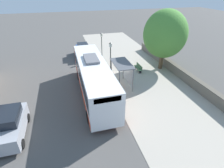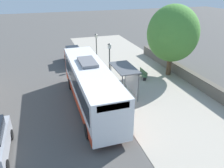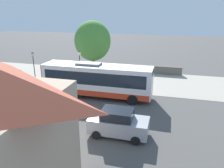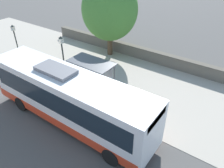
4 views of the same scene
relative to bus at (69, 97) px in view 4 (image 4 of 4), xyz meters
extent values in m
plane|color=#514F4C|center=(-1.69, -1.28, -1.82)|extent=(120.00, 120.00, 0.00)
cube|color=#ADA393|center=(-6.19, -1.28, -1.81)|extent=(9.00, 44.00, 0.02)
cube|color=#6B6356|center=(-10.24, -1.28, -1.30)|extent=(0.50, 20.00, 1.03)
cube|color=#5B5449|center=(-10.24, -1.28, -0.75)|extent=(0.60, 20.00, 0.08)
cube|color=white|center=(0.00, 0.02, 0.05)|extent=(2.45, 11.06, 2.83)
cube|color=black|center=(0.00, 0.02, 0.42)|extent=(2.49, 10.18, 1.25)
cube|color=red|center=(0.00, 0.02, -1.08)|extent=(2.49, 10.84, 0.57)
cube|color=red|center=(0.00, -5.48, 0.05)|extent=(2.49, 0.06, 2.72)
cube|color=black|center=(0.00, 5.51, 1.18)|extent=(1.84, 0.08, 0.40)
cube|color=slate|center=(0.00, -0.81, 1.58)|extent=(1.23, 2.43, 0.22)
cylinder|color=black|center=(-1.15, 3.89, -1.32)|extent=(0.30, 1.00, 1.00)
cylinder|color=black|center=(1.15, 3.89, -1.32)|extent=(0.30, 1.00, 1.00)
cylinder|color=black|center=(-1.15, -3.41, -1.32)|extent=(0.30, 1.00, 1.00)
cylinder|color=black|center=(1.15, -3.41, -1.32)|extent=(0.30, 1.00, 1.00)
cylinder|color=#515459|center=(-2.35, -2.24, -0.55)|extent=(0.08, 0.08, 2.53)
cylinder|color=#515459|center=(-2.35, 0.66, -0.55)|extent=(0.08, 0.08, 2.53)
cylinder|color=#515459|center=(-3.74, -2.24, -0.55)|extent=(0.08, 0.08, 2.53)
cylinder|color=#515459|center=(-3.74, 0.66, -0.55)|extent=(0.08, 0.08, 2.53)
cube|color=#515459|center=(-3.05, -0.79, 0.76)|extent=(1.69, 3.21, 0.08)
cube|color=silver|center=(-3.72, -0.79, -0.42)|extent=(0.03, 2.61, 2.03)
cylinder|color=#2D3347|center=(-1.63, 4.04, -1.42)|extent=(0.12, 0.12, 0.80)
cylinder|color=#2D3347|center=(-1.47, 4.04, -1.42)|extent=(0.12, 0.12, 0.80)
cube|color=#38609E|center=(-1.55, 4.04, -0.69)|extent=(0.34, 0.22, 0.65)
sphere|color=tan|center=(-1.55, 4.04, -0.26)|extent=(0.22, 0.22, 0.22)
cube|color=#4C7247|center=(-6.15, -3.67, -1.37)|extent=(0.40, 1.70, 0.06)
cube|color=#4C7247|center=(-6.32, -3.67, -1.14)|extent=(0.04, 1.70, 0.40)
cube|color=black|center=(-6.15, -4.35, -1.59)|extent=(0.32, 0.06, 0.45)
cube|color=black|center=(-6.15, -2.99, -1.59)|extent=(0.32, 0.06, 0.45)
cylinder|color=#2D332D|center=(-2.41, -2.82, -1.74)|extent=(0.24, 0.24, 0.16)
cylinder|color=#2D332D|center=(-2.41, -2.82, 0.04)|extent=(0.10, 0.10, 3.71)
cube|color=silver|center=(-2.41, -2.82, 2.07)|extent=(0.24, 0.24, 0.35)
pyramid|color=#2D332D|center=(-2.41, -2.82, 2.31)|extent=(0.28, 0.28, 0.14)
cylinder|color=#2D332D|center=(-2.80, -9.08, -1.74)|extent=(0.24, 0.24, 0.16)
cylinder|color=#2D332D|center=(-2.80, -9.08, -0.22)|extent=(0.10, 0.10, 3.20)
cube|color=silver|center=(-2.80, -9.08, 1.56)|extent=(0.24, 0.24, 0.35)
pyramid|color=#2D332D|center=(-2.80, -9.08, 1.81)|extent=(0.28, 0.28, 0.14)
cylinder|color=brown|center=(-9.25, -3.70, -0.33)|extent=(0.51, 0.51, 2.98)
ellipsoid|color=#4C8C38|center=(-9.25, -3.70, 2.56)|extent=(5.07, 5.07, 5.58)
cylinder|color=black|center=(-1.14, -9.20, -1.50)|extent=(0.22, 0.64, 0.64)
camera|label=1|loc=(2.18, 14.48, 7.64)|focal=28.00mm
camera|label=2|loc=(3.16, 14.94, 7.20)|focal=35.00mm
camera|label=3|loc=(19.89, 6.90, 6.62)|focal=35.00mm
camera|label=4|loc=(6.92, 8.05, 7.68)|focal=35.00mm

